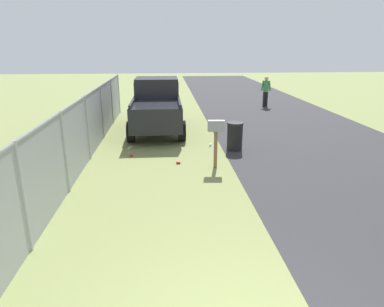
{
  "coord_description": "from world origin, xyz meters",
  "views": [
    {
      "loc": [
        -2.82,
        1.05,
        3.41
      ],
      "look_at": [
        3.89,
        0.54,
        1.26
      ],
      "focal_mm": 32.26,
      "sensor_mm": 36.0,
      "label": 1
    }
  ],
  "objects_px": {
    "mailbox": "(216,130)",
    "trash_bin": "(235,136)",
    "pickup_truck": "(157,104)",
    "pedestrian": "(266,89)"
  },
  "relations": [
    {
      "from": "mailbox",
      "to": "trash_bin",
      "type": "xyz_separation_m",
      "value": [
        1.65,
        -0.88,
        -0.63
      ]
    },
    {
      "from": "trash_bin",
      "to": "mailbox",
      "type": "bearing_deg",
      "value": 151.89
    },
    {
      "from": "mailbox",
      "to": "pickup_truck",
      "type": "relative_size",
      "value": 0.29
    },
    {
      "from": "mailbox",
      "to": "pickup_truck",
      "type": "xyz_separation_m",
      "value": [
        4.65,
        1.74,
        -0.01
      ]
    },
    {
      "from": "mailbox",
      "to": "pedestrian",
      "type": "bearing_deg",
      "value": -19.01
    },
    {
      "from": "pickup_truck",
      "to": "pedestrian",
      "type": "height_order",
      "value": "pickup_truck"
    },
    {
      "from": "pickup_truck",
      "to": "pedestrian",
      "type": "distance_m",
      "value": 7.89
    },
    {
      "from": "trash_bin",
      "to": "pedestrian",
      "type": "bearing_deg",
      "value": -22.31
    },
    {
      "from": "pickup_truck",
      "to": "pedestrian",
      "type": "xyz_separation_m",
      "value": [
        5.16,
        -5.97,
        -0.12
      ]
    },
    {
      "from": "mailbox",
      "to": "pedestrian",
      "type": "distance_m",
      "value": 10.68
    }
  ]
}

